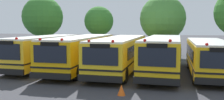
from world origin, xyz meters
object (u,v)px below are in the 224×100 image
Objects in this scene: school_bus_3 at (163,53)px; tree_0 at (42,16)px; school_bus_0 at (43,51)px; school_bus_2 at (121,52)px; school_bus_4 at (209,56)px; tree_2 at (163,18)px; traffic_cone at (121,90)px; school_bus_1 at (82,51)px; tree_1 at (100,21)px.

tree_0 is at bearing -29.03° from school_bus_3.
school_bus_0 is 1.34× the size of tree_0.
school_bus_0 is at bearing 3.42° from school_bus_2.
tree_0 is at bearing -25.72° from school_bus_4.
tree_2 reaches higher than school_bus_2.
school_bus_0 is 0.88× the size of school_bus_3.
school_bus_0 is at bearing -60.44° from tree_0.
school_bus_4 is 17.34× the size of traffic_cone.
school_bus_2 is at bearing -176.30° from school_bus_0.
traffic_cone is at bearing 123.19° from school_bus_1.
school_bus_4 is 1.58× the size of tree_1.
school_bus_0 is 3.29m from school_bus_1.
school_bus_2 reaches higher than school_bus_4.
school_bus_2 is 6.39m from school_bus_4.
traffic_cone is (12.90, -15.24, -4.42)m from tree_0.
tree_0 is 13.09× the size of traffic_cone.
school_bus_4 is (9.58, -0.36, -0.10)m from school_bus_1.
tree_1 reaches higher than school_bus_0.
traffic_cone is at bearing 76.24° from school_bus_3.
school_bus_1 is 3.20m from school_bus_2.
school_bus_4 is at bearing 177.61° from school_bus_2.
tree_1 is (-1.69, 10.76, 2.62)m from school_bus_1.
school_bus_3 is 17.40m from tree_0.
traffic_cone is at bearing 53.02° from school_bus_4.
tree_0 is (-14.70, 8.73, 3.23)m from school_bus_3.
tree_0 is at bearing -176.41° from tree_2.
school_bus_0 is 1.60× the size of tree_1.
school_bus_3 is 19.97× the size of traffic_cone.
tree_0 is (-17.85, 8.78, 3.34)m from school_bus_4.
school_bus_0 is 13.80m from tree_2.
school_bus_2 is 7.01m from traffic_cone.
school_bus_3 reaches higher than school_bus_1.
school_bus_2 is 1.62× the size of tree_0.
school_bus_2 is (3.20, -0.06, -0.03)m from school_bus_1.
school_bus_2 is at bearing -65.69° from tree_1.
tree_1 reaches higher than school_bus_1.
school_bus_1 is 12.24m from tree_0.
school_bus_1 is 1.23× the size of school_bus_4.
school_bus_3 is 13.97m from tree_1.
tree_0 is 1.03× the size of tree_2.
school_bus_1 is 9.59m from school_bus_4.
school_bus_1 is at bearing 124.15° from traffic_cone.
tree_2 is 16.71m from traffic_cone.
school_bus_4 is 10.71m from tree_2.
tree_2 is (14.36, 0.90, -0.36)m from tree_0.
school_bus_1 reaches higher than traffic_cone.
traffic_cone is at bearing -49.76° from tree_0.
school_bus_1 is at bearing -123.18° from tree_2.
school_bus_3 is at bearing 74.57° from traffic_cone.
traffic_cone is at bearing -70.23° from tree_1.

